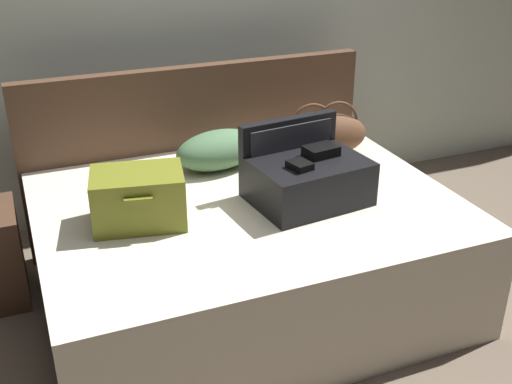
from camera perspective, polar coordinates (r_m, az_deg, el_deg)
ground_plane at (r=3.05m, az=2.09°, el=-13.61°), size 12.00×12.00×0.00m
back_wall at (r=3.97m, az=-7.75°, el=16.34°), size 8.00×0.10×2.60m
bed at (r=3.19m, az=-0.77°, el=-5.41°), size 1.98×1.51×0.57m
headboard at (r=3.76m, az=-5.25°, el=3.57°), size 2.02×0.08×1.04m
hard_case_large at (r=3.02m, az=4.63°, el=1.50°), size 0.57×0.47×0.36m
hard_case_medium at (r=2.85m, az=-10.60°, el=-0.53°), size 0.45×0.36×0.24m
duffel_bag at (r=3.55m, az=6.13°, el=5.17°), size 0.53×0.31×0.32m
pillow_near_headboard at (r=3.39m, az=-3.41°, el=3.83°), size 0.53×0.37×0.20m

